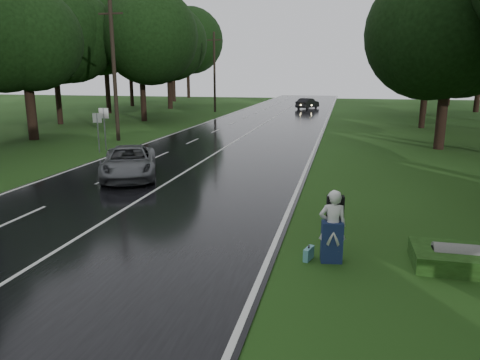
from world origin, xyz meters
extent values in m
plane|color=#1F4314|center=(0.00, 0.00, 0.00)|extent=(160.00, 160.00, 0.00)
cube|color=black|center=(0.00, 20.00, 0.02)|extent=(12.00, 140.00, 0.04)
cube|color=silver|center=(0.00, 20.00, 0.04)|extent=(0.12, 140.00, 0.01)
imported|color=#55575A|center=(-2.14, 8.38, 0.76)|extent=(4.25, 5.71, 1.44)
imported|color=black|center=(2.58, 52.35, 0.75)|extent=(3.05, 4.59, 1.43)
imported|color=silver|center=(7.42, 0.69, 0.97)|extent=(0.77, 0.56, 1.95)
cube|color=#17254C|center=(7.42, 0.69, 0.54)|extent=(0.59, 0.44, 1.09)
cube|color=black|center=(7.46, 0.97, 1.40)|extent=(0.47, 0.30, 0.62)
cube|color=teal|center=(6.84, 0.67, 0.17)|extent=(0.27, 0.50, 0.34)
cylinder|color=slate|center=(10.57, 1.07, 0.00)|extent=(1.22, 0.61, 0.61)
camera|label=1|loc=(7.56, -10.57, 4.83)|focal=33.63mm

